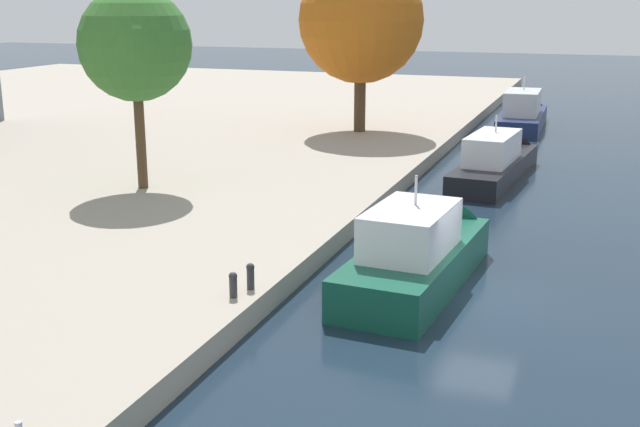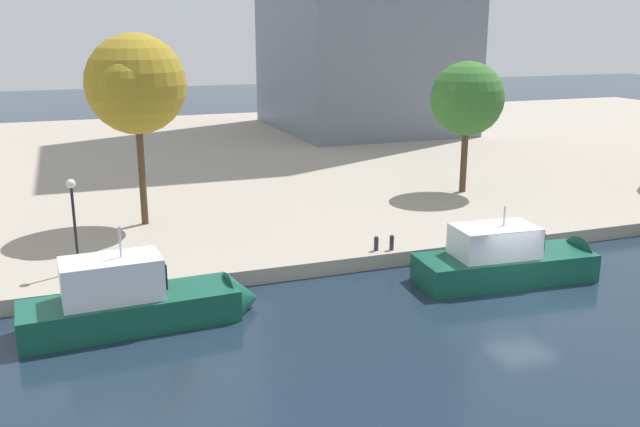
% 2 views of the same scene
% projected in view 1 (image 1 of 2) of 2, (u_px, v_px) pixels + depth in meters
% --- Properties ---
extents(ground_plane, '(220.00, 220.00, 0.00)m').
position_uv_depth(ground_plane, '(475.00, 296.00, 23.01)').
color(ground_plane, '#192838').
extents(motor_yacht_2, '(8.99, 3.23, 4.22)m').
position_uv_depth(motor_yacht_2, '(421.00, 256.00, 24.21)').
color(motor_yacht_2, '#14513D').
rests_on(motor_yacht_2, ground_plane).
extents(motor_yacht_3, '(10.66, 3.12, 3.88)m').
position_uv_depth(motor_yacht_3, '(497.00, 164.00, 38.05)').
color(motor_yacht_3, black).
rests_on(motor_yacht_3, ground_plane).
extents(motor_yacht_4, '(10.17, 2.81, 4.38)m').
position_uv_depth(motor_yacht_4, '(523.00, 117.00, 53.13)').
color(motor_yacht_4, navy).
rests_on(motor_yacht_4, ground_plane).
extents(mooring_bollard_0, '(0.23, 0.23, 0.74)m').
position_uv_depth(mooring_bollard_0, '(250.00, 275.00, 21.49)').
color(mooring_bollard_0, '#2D2D33').
rests_on(mooring_bollard_0, dock_promenade).
extents(mooring_bollard_2, '(0.23, 0.23, 0.70)m').
position_uv_depth(mooring_bollard_2, '(233.00, 284.00, 20.89)').
color(mooring_bollard_2, '#2D2D33').
rests_on(mooring_bollard_2, dock_promenade).
extents(tree_0, '(4.52, 4.52, 8.11)m').
position_uv_depth(tree_0, '(134.00, 44.00, 31.52)').
color(tree_0, '#4C3823').
rests_on(tree_0, dock_promenade).
extents(tree_3, '(7.22, 7.22, 10.04)m').
position_uv_depth(tree_3, '(365.00, 21.00, 45.79)').
color(tree_3, '#4C3823').
rests_on(tree_3, dock_promenade).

